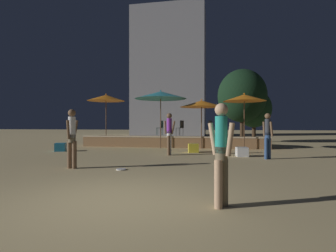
{
  "coord_description": "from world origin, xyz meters",
  "views": [
    {
      "loc": [
        1.73,
        -4.18,
        1.3
      ],
      "look_at": [
        0.0,
        5.01,
        1.25
      ],
      "focal_mm": 28.0,
      "sensor_mm": 36.0,
      "label": 1
    }
  ],
  "objects_px": {
    "patio_umbrella_3": "(161,95)",
    "bistro_chair_2": "(161,126)",
    "person_0": "(72,136)",
    "person_1": "(268,134)",
    "patio_umbrella_0": "(106,98)",
    "bistro_chair_1": "(181,126)",
    "cube_seat_0": "(61,147)",
    "person_2": "(221,152)",
    "background_tree_0": "(242,96)",
    "cube_seat_1": "(242,152)",
    "cube_seat_2": "(193,148)",
    "bistro_chair_0": "(211,126)",
    "patio_umbrella_2": "(201,104)",
    "frisbee_disc": "(121,169)",
    "background_tree_1": "(254,109)",
    "patio_umbrella_1": "(244,98)",
    "person_3": "(169,132)"
  },
  "relations": [
    {
      "from": "patio_umbrella_3",
      "to": "bistro_chair_2",
      "type": "height_order",
      "value": "patio_umbrella_3"
    },
    {
      "from": "cube_seat_0",
      "to": "bistro_chair_1",
      "type": "distance_m",
      "value": 6.76
    },
    {
      "from": "patio_umbrella_2",
      "to": "frisbee_disc",
      "type": "distance_m",
      "value": 7.88
    },
    {
      "from": "patio_umbrella_3",
      "to": "person_3",
      "type": "bearing_deg",
      "value": -71.34
    },
    {
      "from": "bistro_chair_0",
      "to": "frisbee_disc",
      "type": "xyz_separation_m",
      "value": [
        -2.38,
        -8.79,
        -1.18
      ]
    },
    {
      "from": "cube_seat_1",
      "to": "bistro_chair_1",
      "type": "relative_size",
      "value": 0.56
    },
    {
      "from": "patio_umbrella_3",
      "to": "frisbee_disc",
      "type": "height_order",
      "value": "patio_umbrella_3"
    },
    {
      "from": "bistro_chair_0",
      "to": "cube_seat_1",
      "type": "bearing_deg",
      "value": -133.44
    },
    {
      "from": "cube_seat_2",
      "to": "background_tree_0",
      "type": "height_order",
      "value": "background_tree_0"
    },
    {
      "from": "person_0",
      "to": "bistro_chair_0",
      "type": "relative_size",
      "value": 1.96
    },
    {
      "from": "person_2",
      "to": "bistro_chair_0",
      "type": "distance_m",
      "value": 11.72
    },
    {
      "from": "patio_umbrella_0",
      "to": "cube_seat_2",
      "type": "distance_m",
      "value": 6.47
    },
    {
      "from": "cube_seat_1",
      "to": "patio_umbrella_1",
      "type": "bearing_deg",
      "value": 82.71
    },
    {
      "from": "person_1",
      "to": "background_tree_0",
      "type": "bearing_deg",
      "value": 49.07
    },
    {
      "from": "bistro_chair_1",
      "to": "patio_umbrella_0",
      "type": "bearing_deg",
      "value": -46.59
    },
    {
      "from": "patio_umbrella_3",
      "to": "bistro_chair_2",
      "type": "xyz_separation_m",
      "value": [
        -0.35,
        1.73,
        -1.74
      ]
    },
    {
      "from": "cube_seat_2",
      "to": "person_3",
      "type": "height_order",
      "value": "person_3"
    },
    {
      "from": "bistro_chair_2",
      "to": "patio_umbrella_3",
      "type": "bearing_deg",
      "value": -16.48
    },
    {
      "from": "person_2",
      "to": "bistro_chair_1",
      "type": "distance_m",
      "value": 11.57
    },
    {
      "from": "frisbee_disc",
      "to": "bistro_chair_0",
      "type": "bearing_deg",
      "value": 74.88
    },
    {
      "from": "patio_umbrella_3",
      "to": "background_tree_1",
      "type": "bearing_deg",
      "value": 49.45
    },
    {
      "from": "cube_seat_2",
      "to": "bistro_chair_1",
      "type": "bearing_deg",
      "value": 107.74
    },
    {
      "from": "person_0",
      "to": "frisbee_disc",
      "type": "distance_m",
      "value": 1.8
    },
    {
      "from": "patio_umbrella_0",
      "to": "bistro_chair_1",
      "type": "bearing_deg",
      "value": 12.21
    },
    {
      "from": "bistro_chair_2",
      "to": "bistro_chair_1",
      "type": "bearing_deg",
      "value": 48.17
    },
    {
      "from": "bistro_chair_2",
      "to": "frisbee_disc",
      "type": "height_order",
      "value": "bistro_chair_2"
    },
    {
      "from": "patio_umbrella_0",
      "to": "person_2",
      "type": "bearing_deg",
      "value": -57.73
    },
    {
      "from": "bistro_chair_0",
      "to": "background_tree_1",
      "type": "xyz_separation_m",
      "value": [
        3.11,
        5.07,
        1.33
      ]
    },
    {
      "from": "cube_seat_0",
      "to": "person_1",
      "type": "relative_size",
      "value": 0.36
    },
    {
      "from": "person_3",
      "to": "person_0",
      "type": "bearing_deg",
      "value": -23.41
    },
    {
      "from": "person_2",
      "to": "bistro_chair_0",
      "type": "xyz_separation_m",
      "value": [
        -0.4,
        11.71,
        0.32
      ]
    },
    {
      "from": "patio_umbrella_3",
      "to": "bistro_chair_2",
      "type": "relative_size",
      "value": 3.58
    },
    {
      "from": "background_tree_0",
      "to": "cube_seat_1",
      "type": "bearing_deg",
      "value": -95.17
    },
    {
      "from": "bistro_chair_0",
      "to": "bistro_chair_2",
      "type": "distance_m",
      "value": 3.09
    },
    {
      "from": "person_0",
      "to": "bistro_chair_0",
      "type": "bearing_deg",
      "value": 71.75
    },
    {
      "from": "cube_seat_1",
      "to": "person_0",
      "type": "bearing_deg",
      "value": -143.04
    },
    {
      "from": "patio_umbrella_3",
      "to": "person_2",
      "type": "relative_size",
      "value": 1.96
    },
    {
      "from": "person_0",
      "to": "person_1",
      "type": "bearing_deg",
      "value": 33.94
    },
    {
      "from": "patio_umbrella_1",
      "to": "person_0",
      "type": "xyz_separation_m",
      "value": [
        -5.63,
        -7.0,
        -1.73
      ]
    },
    {
      "from": "bistro_chair_0",
      "to": "bistro_chair_2",
      "type": "bearing_deg",
      "value": 122.14
    },
    {
      "from": "cube_seat_1",
      "to": "background_tree_1",
      "type": "distance_m",
      "value": 10.36
    },
    {
      "from": "person_2",
      "to": "frisbee_disc",
      "type": "xyz_separation_m",
      "value": [
        -2.78,
        2.92,
        -0.86
      ]
    },
    {
      "from": "cube_seat_0",
      "to": "bistro_chair_1",
      "type": "relative_size",
      "value": 0.69
    },
    {
      "from": "person_3",
      "to": "background_tree_1",
      "type": "xyz_separation_m",
      "value": [
        4.79,
        9.99,
        1.53
      ]
    },
    {
      "from": "person_1",
      "to": "patio_umbrella_3",
      "type": "bearing_deg",
      "value": 101.48
    },
    {
      "from": "patio_umbrella_1",
      "to": "bistro_chair_1",
      "type": "relative_size",
      "value": 3.28
    },
    {
      "from": "bistro_chair_0",
      "to": "background_tree_0",
      "type": "bearing_deg",
      "value": 3.0
    },
    {
      "from": "patio_umbrella_1",
      "to": "bistro_chair_2",
      "type": "relative_size",
      "value": 3.28
    },
    {
      "from": "cube_seat_1",
      "to": "cube_seat_2",
      "type": "xyz_separation_m",
      "value": [
        -2.09,
        1.23,
        0.01
      ]
    },
    {
      "from": "cube_seat_0",
      "to": "person_1",
      "type": "distance_m",
      "value": 9.52
    }
  ]
}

